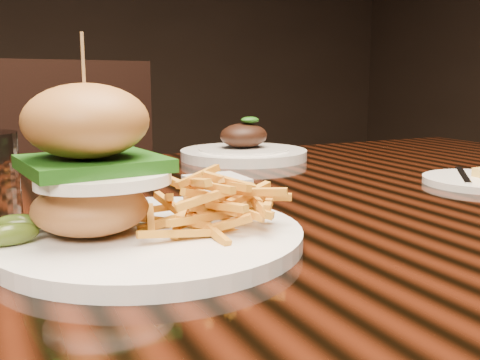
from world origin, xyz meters
name	(u,v)px	position (x,y,z in m)	size (l,w,h in m)	color
dining_table	(230,258)	(0.00, 0.00, 0.67)	(1.60, 0.90, 0.75)	black
burger_plate	(137,195)	(-0.16, -0.14, 0.80)	(0.29, 0.29, 0.19)	white
side_saucer	(479,181)	(0.38, -0.06, 0.76)	(0.16, 0.16, 0.02)	white
ramekin	(217,190)	(-0.02, 0.00, 0.77)	(0.07, 0.07, 0.03)	white
far_dish	(244,151)	(0.18, 0.32, 0.77)	(0.24, 0.24, 0.08)	white
chair_far	(101,211)	(0.01, 0.89, 0.54)	(0.56, 0.57, 0.95)	black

